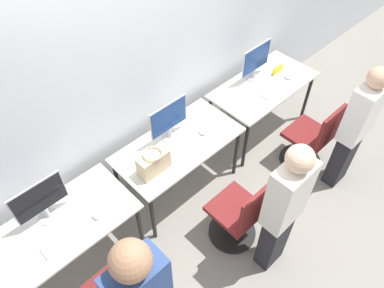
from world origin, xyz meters
name	(u,v)px	position (x,y,z in m)	size (l,w,h in m)	color
ground_plane	(200,205)	(0.00, 0.00, 0.00)	(20.00, 20.00, 0.00)	gray
wall_back	(143,67)	(0.00, 0.78, 1.40)	(12.00, 0.05, 2.80)	silver
desk_left	(60,232)	(-1.34, 0.33, 0.65)	(1.28, 0.65, 0.73)	silver
monitor_left	(40,201)	(-1.34, 0.46, 0.97)	(0.44, 0.17, 0.43)	#B2B2B7
keyboard_left	(66,238)	(-1.34, 0.19, 0.74)	(0.41, 0.13, 0.02)	silver
mouse_left	(96,216)	(-1.05, 0.19, 0.75)	(0.06, 0.09, 0.03)	silver
desk_center	(178,149)	(0.00, 0.33, 0.65)	(1.28, 0.65, 0.73)	silver
monitor_center	(169,120)	(0.00, 0.45, 0.97)	(0.44, 0.17, 0.43)	#B2B2B7
keyboard_center	(185,148)	(0.00, 0.23, 0.74)	(0.41, 0.13, 0.02)	silver
mouse_center	(202,133)	(0.27, 0.26, 0.75)	(0.06, 0.09, 0.03)	silver
office_chair_center	(239,217)	(0.00, -0.51, 0.38)	(0.48, 0.48, 0.91)	black
person_center	(284,209)	(0.05, -0.88, 0.87)	(0.36, 0.21, 1.60)	#232328
desk_right	(263,89)	(1.34, 0.33, 0.65)	(1.28, 0.65, 0.73)	silver
monitor_right	(256,61)	(1.34, 0.49, 0.97)	(0.44, 0.17, 0.43)	#B2B2B7
keyboard_right	(274,89)	(1.34, 0.19, 0.74)	(0.41, 0.13, 0.02)	silver
mouse_right	(288,77)	(1.62, 0.20, 0.75)	(0.06, 0.09, 0.03)	silver
office_chair_right	(311,141)	(1.30, -0.43, 0.38)	(0.48, 0.48, 0.91)	black
person_right	(356,127)	(1.36, -0.79, 0.83)	(0.36, 0.20, 1.54)	#232328
handbag	(154,163)	(-0.38, 0.23, 0.85)	(0.30, 0.18, 0.25)	tan
placard_right	(278,70)	(1.62, 0.36, 0.77)	(0.16, 0.03, 0.08)	yellow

